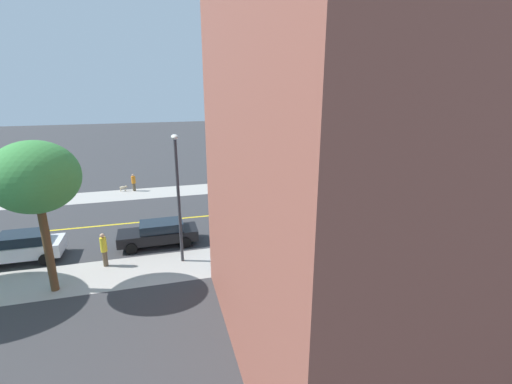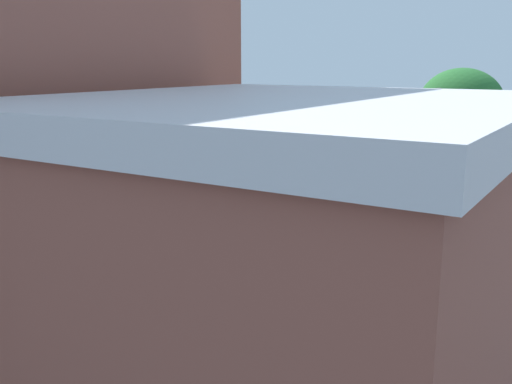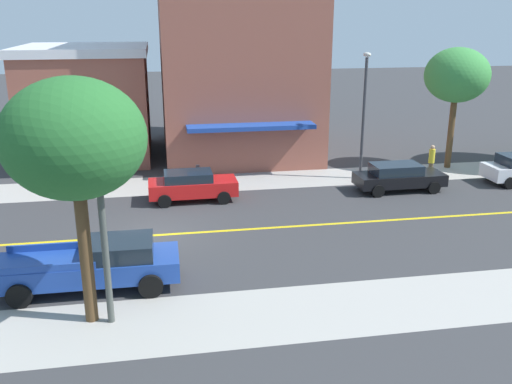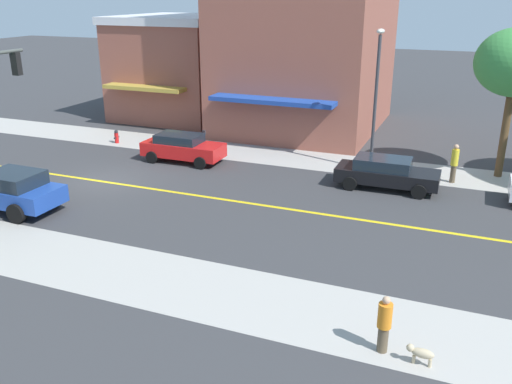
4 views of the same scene
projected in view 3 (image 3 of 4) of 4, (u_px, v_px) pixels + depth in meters
name	position (u px, v px, depth m)	size (l,w,h in m)	color
ground_plane	(153.00, 235.00, 23.17)	(140.00, 140.00, 0.00)	#38383A
sidewalk_left	(153.00, 186.00, 29.85)	(3.36, 126.00, 0.01)	#ADA8A0
sidewalk_right	(152.00, 325.00, 16.48)	(3.36, 126.00, 0.01)	#ADA8A0
road_centerline_stripe	(153.00, 235.00, 23.17)	(0.20, 126.00, 0.00)	yellow
tan_rowhouse	(88.00, 102.00, 35.15)	(9.67, 7.69, 6.96)	#935142
corner_shop_building	(235.00, 44.00, 35.62)	(13.14, 9.69, 13.94)	#935142
street_tree_left_near	(74.00, 140.00, 15.11)	(3.95, 3.95, 7.26)	brown
street_tree_right_corner	(457.00, 76.00, 31.82)	(3.67, 3.67, 7.03)	brown
fire_hydrant	(81.00, 188.00, 28.24)	(0.44, 0.24, 0.79)	red
parking_meter	(198.00, 173.00, 28.92)	(0.12, 0.18, 1.35)	#4C4C51
traffic_light_mast	(103.00, 169.00, 16.42)	(4.11, 0.32, 6.80)	#474C47
street_lamp	(364.00, 103.00, 29.95)	(0.70, 0.36, 6.89)	#38383D
red_sedan_left_curb	(192.00, 185.00, 27.30)	(1.96, 4.31, 1.47)	red
black_sedan_left_curb	(398.00, 177.00, 28.85)	(2.00, 4.61, 1.43)	black
blue_pickup_truck	(94.00, 264.00, 18.50)	(2.23, 5.97, 1.66)	#1E429E
pedestrian_yellow_shirt	(431.00, 160.00, 31.12)	(0.33, 0.33, 1.86)	brown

